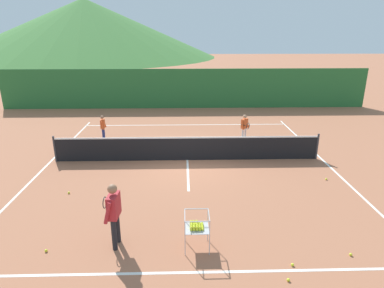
# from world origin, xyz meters

# --- Properties ---
(ground_plane) EXTENTS (120.00, 120.00, 0.00)m
(ground_plane) POSITION_xyz_m (0.00, 0.00, 0.00)
(ground_plane) COLOR #A86647
(line_baseline_near) EXTENTS (10.84, 0.08, 0.01)m
(line_baseline_near) POSITION_xyz_m (0.00, -6.50, 0.00)
(line_baseline_near) COLOR white
(line_baseline_near) RESTS_ON ground
(line_baseline_far) EXTENTS (10.84, 0.08, 0.01)m
(line_baseline_far) POSITION_xyz_m (0.00, 5.17, 0.00)
(line_baseline_far) COLOR white
(line_baseline_far) RESTS_ON ground
(line_sideline_west) EXTENTS (0.08, 11.67, 0.01)m
(line_sideline_west) POSITION_xyz_m (-5.42, 0.00, 0.00)
(line_sideline_west) COLOR white
(line_sideline_west) RESTS_ON ground
(line_sideline_east) EXTENTS (0.08, 11.67, 0.01)m
(line_sideline_east) POSITION_xyz_m (5.42, 0.00, 0.00)
(line_sideline_east) COLOR white
(line_sideline_east) RESTS_ON ground
(line_service_center) EXTENTS (0.08, 5.43, 0.01)m
(line_service_center) POSITION_xyz_m (0.00, 0.00, 0.00)
(line_service_center) COLOR white
(line_service_center) RESTS_ON ground
(tennis_net) EXTENTS (10.47, 0.08, 1.05)m
(tennis_net) POSITION_xyz_m (0.00, 0.00, 0.50)
(tennis_net) COLOR #333338
(tennis_net) RESTS_ON ground
(instructor) EXTENTS (0.43, 0.76, 1.63)m
(instructor) POSITION_xyz_m (-1.80, -5.49, 0.98)
(instructor) COLOR black
(instructor) RESTS_ON ground
(student_0) EXTENTS (0.21, 0.48, 1.19)m
(student_0) POSITION_xyz_m (-3.90, 2.65, 0.72)
(student_0) COLOR navy
(student_0) RESTS_ON ground
(student_1) EXTENTS (0.45, 0.69, 1.26)m
(student_1) POSITION_xyz_m (2.68, 2.36, 0.76)
(student_1) COLOR silver
(student_1) RESTS_ON ground
(ball_cart) EXTENTS (0.58, 0.58, 0.90)m
(ball_cart) POSITION_xyz_m (0.13, -5.64, 0.60)
(ball_cart) COLOR #B7B7BC
(ball_cart) RESTS_ON ground
(tennis_ball_0) EXTENTS (0.07, 0.07, 0.07)m
(tennis_ball_0) POSITION_xyz_m (3.69, -6.04, 0.03)
(tennis_ball_0) COLOR yellow
(tennis_ball_0) RESTS_ON ground
(tennis_ball_1) EXTENTS (0.07, 0.07, 0.07)m
(tennis_ball_1) POSITION_xyz_m (4.80, -1.99, 0.03)
(tennis_ball_1) COLOR yellow
(tennis_ball_1) RESTS_ON ground
(tennis_ball_2) EXTENTS (0.07, 0.07, 0.07)m
(tennis_ball_2) POSITION_xyz_m (-3.41, -5.70, 0.03)
(tennis_ball_2) COLOR yellow
(tennis_ball_2) RESTS_ON ground
(tennis_ball_3) EXTENTS (0.07, 0.07, 0.07)m
(tennis_ball_3) POSITION_xyz_m (2.00, -6.82, 0.03)
(tennis_ball_3) COLOR yellow
(tennis_ball_3) RESTS_ON ground
(tennis_ball_4) EXTENTS (0.07, 0.07, 0.07)m
(tennis_ball_4) POSITION_xyz_m (2.24, -6.35, 0.03)
(tennis_ball_4) COLOR yellow
(tennis_ball_4) RESTS_ON ground
(tennis_ball_5) EXTENTS (0.07, 0.07, 0.07)m
(tennis_ball_5) POSITION_xyz_m (-3.82, -2.76, 0.03)
(tennis_ball_5) COLOR yellow
(tennis_ball_5) RESTS_ON ground
(windscreen_fence) EXTENTS (23.86, 0.08, 2.56)m
(windscreen_fence) POSITION_xyz_m (0.00, 9.32, 1.28)
(windscreen_fence) COLOR #286B33
(windscreen_fence) RESTS_ON ground
(hill_0) EXTENTS (47.83, 47.83, 10.31)m
(hill_0) POSITION_xyz_m (-17.99, 53.02, 5.15)
(hill_0) COLOR #427A38
(hill_0) RESTS_ON ground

